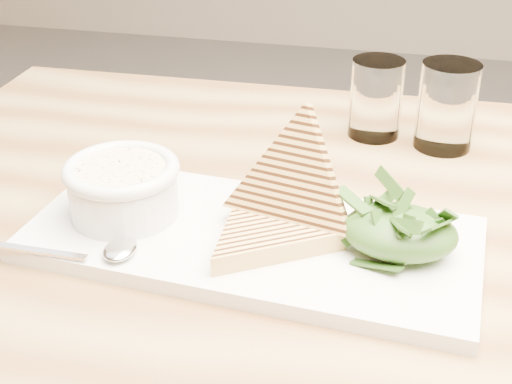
% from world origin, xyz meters
% --- Properties ---
extents(table_top, '(1.23, 0.83, 0.04)m').
position_xyz_m(table_top, '(-0.07, -0.01, 0.75)').
color(table_top, '#9B7B46').
rests_on(table_top, ground).
extents(table_leg_bl, '(0.06, 0.06, 0.73)m').
position_xyz_m(table_leg_bl, '(-0.63, 0.34, 0.37)').
color(table_leg_bl, '#9B7B46').
rests_on(table_leg_bl, ground).
extents(platter, '(0.45, 0.23, 0.02)m').
position_xyz_m(platter, '(-0.22, -0.05, 0.78)').
color(platter, white).
rests_on(platter, table_top).
extents(soup_bowl, '(0.11, 0.11, 0.04)m').
position_xyz_m(soup_bowl, '(-0.35, -0.04, 0.81)').
color(soup_bowl, white).
rests_on(soup_bowl, platter).
extents(soup, '(0.09, 0.09, 0.01)m').
position_xyz_m(soup, '(-0.35, -0.04, 0.84)').
color(soup, beige).
rests_on(soup, soup_bowl).
extents(bowl_rim, '(0.12, 0.12, 0.01)m').
position_xyz_m(bowl_rim, '(-0.35, -0.04, 0.84)').
color(bowl_rim, white).
rests_on(bowl_rim, soup_bowl).
extents(sandwich_flat, '(0.21, 0.21, 0.02)m').
position_xyz_m(sandwich_flat, '(-0.20, -0.06, 0.80)').
color(sandwich_flat, tan).
rests_on(sandwich_flat, platter).
extents(sandwich_lean, '(0.18, 0.17, 0.17)m').
position_xyz_m(sandwich_lean, '(-0.18, -0.03, 0.84)').
color(sandwich_lean, tan).
rests_on(sandwich_lean, sandwich_flat).
extents(salad_base, '(0.11, 0.08, 0.04)m').
position_xyz_m(salad_base, '(-0.08, -0.05, 0.81)').
color(salad_base, '#16370C').
rests_on(salad_base, platter).
extents(arugula_pile, '(0.11, 0.10, 0.05)m').
position_xyz_m(arugula_pile, '(-0.08, -0.05, 0.82)').
color(arugula_pile, '#36581F').
rests_on(arugula_pile, platter).
extents(spoon_bowl, '(0.03, 0.04, 0.01)m').
position_xyz_m(spoon_bowl, '(-0.32, -0.11, 0.80)').
color(spoon_bowl, silver).
rests_on(spoon_bowl, platter).
extents(spoon_handle, '(0.10, 0.01, 0.00)m').
position_xyz_m(spoon_handle, '(-0.40, -0.13, 0.79)').
color(spoon_handle, silver).
rests_on(spoon_handle, platter).
extents(glass_near, '(0.07, 0.07, 0.10)m').
position_xyz_m(glass_near, '(-0.12, 0.24, 0.82)').
color(glass_near, white).
rests_on(glass_near, table_top).
extents(glass_far, '(0.07, 0.07, 0.11)m').
position_xyz_m(glass_far, '(-0.04, 0.23, 0.83)').
color(glass_far, white).
rests_on(glass_far, table_top).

